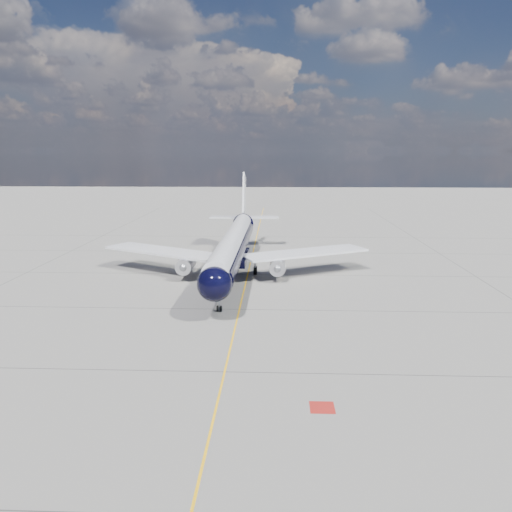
{
  "coord_description": "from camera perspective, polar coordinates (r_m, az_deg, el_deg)",
  "views": [
    {
      "loc": [
        3.76,
        -39.43,
        16.11
      ],
      "look_at": [
        1.4,
        18.02,
        4.0
      ],
      "focal_mm": 35.0,
      "sensor_mm": 36.0,
      "label": 1
    }
  ],
  "objects": [
    {
      "name": "ground",
      "position": [
        71.37,
        -0.72,
        -1.15
      ],
      "size": [
        320.0,
        320.0,
        0.0
      ],
      "primitive_type": "plane",
      "color": "gray",
      "rests_on": "ground"
    },
    {
      "name": "red_marking",
      "position": [
        33.68,
        7.57,
        -16.78
      ],
      "size": [
        1.6,
        1.6,
        0.01
      ],
      "primitive_type": "cube",
      "color": "maroon",
      "rests_on": "ground"
    },
    {
      "name": "taxiway_centerline",
      "position": [
        66.51,
        -0.96,
        -2.12
      ],
      "size": [
        0.16,
        160.0,
        0.01
      ],
      "primitive_type": "cube",
      "color": "#FBB30D",
      "rests_on": "ground"
    },
    {
      "name": "main_airliner",
      "position": [
        66.08,
        -2.57,
        1.29
      ],
      "size": [
        36.29,
        44.07,
        12.76
      ],
      "rotation": [
        0.0,
        0.0,
        -0.01
      ],
      "color": "black",
      "rests_on": "ground"
    }
  ]
}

